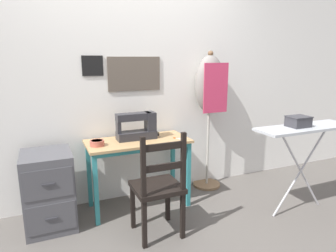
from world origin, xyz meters
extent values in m
plane|color=#5B5651|center=(0.00, 0.00, 0.00)|extent=(14.00, 14.00, 0.00)
cube|color=silver|center=(0.00, 0.53, 1.27)|extent=(10.00, 0.05, 2.55)
cube|color=brown|center=(0.06, 0.50, 1.34)|extent=(0.56, 0.02, 0.35)
cube|color=black|center=(-0.36, 0.50, 1.43)|extent=(0.20, 0.01, 0.19)
cube|color=tan|center=(0.00, 0.23, 0.70)|extent=(1.01, 0.47, 0.02)
cube|color=teal|center=(0.00, 0.04, 0.66)|extent=(0.93, 0.03, 0.04)
cube|color=teal|center=(-0.47, 0.04, 0.34)|extent=(0.04, 0.04, 0.68)
cube|color=teal|center=(0.47, 0.04, 0.34)|extent=(0.04, 0.04, 0.68)
cube|color=teal|center=(-0.47, 0.43, 0.34)|extent=(0.04, 0.04, 0.68)
cube|color=teal|center=(0.47, 0.43, 0.34)|extent=(0.04, 0.04, 0.68)
cube|color=#28282D|center=(0.00, 0.28, 0.75)|extent=(0.39, 0.16, 0.08)
cube|color=#28282D|center=(0.15, 0.28, 0.88)|extent=(0.09, 0.13, 0.18)
cube|color=#28282D|center=(-0.03, 0.28, 0.94)|extent=(0.35, 0.12, 0.07)
cube|color=#28282D|center=(-0.18, 0.28, 0.85)|extent=(0.04, 0.09, 0.11)
cylinder|color=#B22D2D|center=(0.20, 0.28, 0.88)|extent=(0.02, 0.06, 0.06)
cylinder|color=#99999E|center=(0.15, 0.28, 0.98)|extent=(0.01, 0.01, 0.02)
cylinder|color=#B25647|center=(-0.41, 0.20, 0.73)|extent=(0.13, 0.13, 0.05)
cylinder|color=brown|center=(-0.41, 0.20, 0.76)|extent=(0.10, 0.10, 0.01)
cube|color=silver|center=(0.42, 0.11, 0.71)|extent=(0.09, 0.09, 0.00)
cube|color=silver|center=(0.40, 0.10, 0.71)|extent=(0.07, 0.11, 0.00)
torus|color=#DB511E|center=(0.36, 0.16, 0.71)|extent=(0.03, 0.03, 0.01)
torus|color=#DB511E|center=(0.37, 0.16, 0.71)|extent=(0.03, 0.03, 0.01)
cylinder|color=black|center=(0.24, 0.31, 0.73)|extent=(0.03, 0.03, 0.04)
cylinder|color=beige|center=(0.24, 0.31, 0.74)|extent=(0.04, 0.04, 0.00)
cylinder|color=beige|center=(0.24, 0.31, 0.71)|extent=(0.04, 0.04, 0.00)
cube|color=black|center=(-0.01, -0.30, 0.43)|extent=(0.40, 0.38, 0.04)
cube|color=black|center=(-0.18, -0.14, 0.21)|extent=(0.04, 0.04, 0.41)
cube|color=black|center=(0.16, -0.14, 0.21)|extent=(0.04, 0.04, 0.41)
cube|color=black|center=(-0.18, -0.46, 0.21)|extent=(0.04, 0.04, 0.41)
cube|color=black|center=(0.16, -0.46, 0.21)|extent=(0.04, 0.04, 0.41)
cube|color=black|center=(-0.18, -0.46, 0.69)|extent=(0.04, 0.04, 0.48)
cube|color=black|center=(0.16, -0.46, 0.69)|extent=(0.04, 0.04, 0.48)
cube|color=black|center=(-0.01, -0.46, 0.84)|extent=(0.34, 0.02, 0.06)
cube|color=black|center=(-0.01, -0.46, 0.67)|extent=(0.34, 0.02, 0.06)
cube|color=#4C4C51|center=(-0.85, 0.19, 0.35)|extent=(0.42, 0.46, 0.70)
cube|color=#46464B|center=(-0.85, -0.04, 0.50)|extent=(0.39, 0.01, 0.25)
cube|color=#333338|center=(-0.85, -0.05, 0.50)|extent=(0.10, 0.01, 0.02)
cube|color=#46464B|center=(-0.85, -0.04, 0.20)|extent=(0.39, 0.01, 0.25)
cube|color=#333338|center=(-0.85, -0.05, 0.20)|extent=(0.10, 0.01, 0.02)
cylinder|color=#846647|center=(0.90, 0.39, 0.01)|extent=(0.32, 0.32, 0.03)
cylinder|color=#ADA89E|center=(0.90, 0.39, 0.51)|extent=(0.03, 0.03, 0.96)
ellipsoid|color=gray|center=(0.90, 0.39, 1.22)|extent=(0.35, 0.25, 0.64)
sphere|color=brown|center=(0.90, 0.39, 1.55)|extent=(0.06, 0.06, 0.06)
cube|color=#C63356|center=(0.90, 0.26, 1.18)|extent=(0.30, 0.01, 0.54)
cube|color=#ADB2B7|center=(1.43, -0.49, 0.86)|extent=(1.01, 0.30, 0.02)
cylinder|color=#B7B7BC|center=(1.43, -0.49, 0.42)|extent=(0.62, 0.02, 0.86)
cylinder|color=#B7B7BC|center=(1.43, -0.49, 0.42)|extent=(0.62, 0.02, 0.86)
cube|color=#333338|center=(1.35, -0.47, 0.92)|extent=(0.19, 0.15, 0.09)
cube|color=#38383D|center=(1.35, -0.47, 0.97)|extent=(0.20, 0.16, 0.01)
camera|label=1|loc=(-0.85, -2.50, 1.51)|focal=32.00mm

